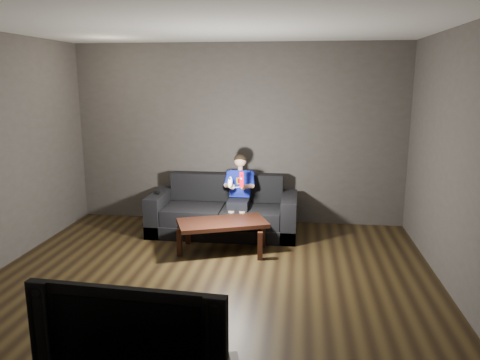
# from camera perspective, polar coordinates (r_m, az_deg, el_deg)

# --- Properties ---
(floor) EXTENTS (5.00, 5.00, 0.00)m
(floor) POSITION_cam_1_polar(r_m,az_deg,el_deg) (5.07, -4.03, -13.12)
(floor) COLOR black
(floor) RESTS_ON ground
(back_wall) EXTENTS (5.00, 0.04, 2.70)m
(back_wall) POSITION_cam_1_polar(r_m,az_deg,el_deg) (7.10, -0.22, 5.59)
(back_wall) COLOR #3E3A36
(back_wall) RESTS_ON ground
(front_wall) EXTENTS (5.00, 0.04, 2.70)m
(front_wall) POSITION_cam_1_polar(r_m,az_deg,el_deg) (2.35, -16.72, -8.75)
(front_wall) COLOR #3E3A36
(front_wall) RESTS_ON ground
(right_wall) EXTENTS (0.04, 5.00, 2.70)m
(right_wall) POSITION_cam_1_polar(r_m,az_deg,el_deg) (4.83, 26.21, 1.19)
(right_wall) COLOR #3E3A36
(right_wall) RESTS_ON ground
(ceiling) EXTENTS (5.00, 5.00, 0.02)m
(ceiling) POSITION_cam_1_polar(r_m,az_deg,el_deg) (4.62, -4.55, 18.78)
(ceiling) COLOR beige
(ceiling) RESTS_ON back_wall
(sofa) EXTENTS (2.08, 0.90, 0.80)m
(sofa) POSITION_cam_1_polar(r_m,az_deg,el_deg) (6.74, -2.01, -4.24)
(sofa) COLOR black
(sofa) RESTS_ON floor
(child) EXTENTS (0.43, 0.52, 1.05)m
(child) POSITION_cam_1_polar(r_m,az_deg,el_deg) (6.54, -0.08, -0.96)
(child) COLOR black
(child) RESTS_ON sofa
(wii_remote_red) EXTENTS (0.06, 0.08, 0.20)m
(wii_remote_red) POSITION_cam_1_polar(r_m,az_deg,el_deg) (6.09, 0.18, 0.06)
(wii_remote_red) COLOR #E50010
(wii_remote_red) RESTS_ON child
(nunchuk_white) EXTENTS (0.07, 0.10, 0.16)m
(nunchuk_white) POSITION_cam_1_polar(r_m,az_deg,el_deg) (6.13, -1.22, -0.27)
(nunchuk_white) COLOR white
(nunchuk_white) RESTS_ON child
(wii_remote_black) EXTENTS (0.08, 0.17, 0.03)m
(wii_remote_black) POSITION_cam_1_polar(r_m,az_deg,el_deg) (6.79, -9.95, -1.48)
(wii_remote_black) COLOR black
(wii_remote_black) RESTS_ON sofa
(coffee_table) EXTENTS (1.23, 0.92, 0.40)m
(coffee_table) POSITION_cam_1_polar(r_m,az_deg,el_deg) (5.97, -2.17, -5.53)
(coffee_table) COLOR black
(coffee_table) RESTS_ON floor
(tv) EXTENTS (1.09, 0.21, 0.63)m
(tv) POSITION_cam_1_polar(r_m,az_deg,el_deg) (2.74, -12.70, -17.70)
(tv) COLOR black
(tv) RESTS_ON media_console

